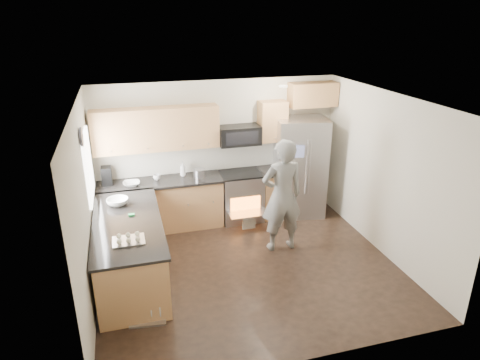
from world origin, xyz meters
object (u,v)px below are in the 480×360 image
object	(u,v)px
person	(282,196)
refrigerator	(300,167)
dish_rack	(148,313)
stove_range	(241,185)

from	to	relation	value
person	refrigerator	bearing A→B (deg)	-126.16
person	dish_rack	bearing A→B (deg)	26.37
stove_range	refrigerator	world-z (taller)	refrigerator
refrigerator	person	bearing A→B (deg)	-114.51
stove_range	refrigerator	size ratio (longest dim) A/B	0.94
dish_rack	person	bearing A→B (deg)	28.03
stove_range	dish_rack	xyz separation A→B (m)	(-1.95, -2.47, -0.60)
refrigerator	dish_rack	distance (m)	4.02
person	dish_rack	distance (m)	2.73
stove_range	dish_rack	bearing A→B (deg)	-128.31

